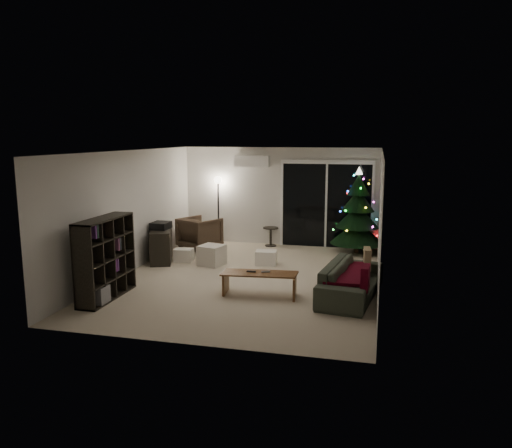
# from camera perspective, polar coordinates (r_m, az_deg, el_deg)

# --- Properties ---
(room) EXTENTS (6.50, 7.51, 2.60)m
(room) POSITION_cam_1_polar(r_m,az_deg,el_deg) (11.04, 3.26, 0.80)
(room) COLOR beige
(room) RESTS_ON ground
(bookshelf) EXTENTS (0.89, 1.44, 1.42)m
(bookshelf) POSITION_cam_1_polar(r_m,az_deg,el_deg) (9.08, -17.77, -3.69)
(bookshelf) COLOR black
(bookshelf) RESTS_ON floor
(media_cabinet) EXTENTS (0.82, 1.25, 0.73)m
(media_cabinet) POSITION_cam_1_polar(r_m,az_deg,el_deg) (11.44, -10.76, -2.35)
(media_cabinet) COLOR black
(media_cabinet) RESTS_ON floor
(stereo) EXTENTS (0.37, 0.44, 0.16)m
(stereo) POSITION_cam_1_polar(r_m,az_deg,el_deg) (11.35, -10.83, -0.17)
(stereo) COLOR black
(stereo) RESTS_ON media_cabinet
(armchair) EXTENTS (1.16, 1.17, 0.79)m
(armchair) POSITION_cam_1_polar(r_m,az_deg,el_deg) (12.50, -6.45, -1.03)
(armchair) COLOR #412E23
(armchair) RESTS_ON floor
(ottoman) EXTENTS (0.59, 0.59, 0.44)m
(ottoman) POSITION_cam_1_polar(r_m,az_deg,el_deg) (10.94, -5.09, -3.57)
(ottoman) COLOR silver
(ottoman) RESTS_ON floor
(cardboard_box_a) EXTENTS (0.43, 0.34, 0.29)m
(cardboard_box_a) POSITION_cam_1_polar(r_m,az_deg,el_deg) (11.35, -8.25, -3.53)
(cardboard_box_a) COLOR white
(cardboard_box_a) RESTS_ON floor
(cardboard_box_b) EXTENTS (0.48, 0.38, 0.31)m
(cardboard_box_b) POSITION_cam_1_polar(r_m,az_deg,el_deg) (10.93, 1.16, -3.87)
(cardboard_box_b) COLOR white
(cardboard_box_b) RESTS_ON floor
(side_table) EXTENTS (0.43, 0.43, 0.49)m
(side_table) POSITION_cam_1_polar(r_m,az_deg,el_deg) (12.76, 1.69, -1.45)
(side_table) COLOR black
(side_table) RESTS_ON floor
(floor_lamp) EXTENTS (0.27, 0.27, 1.69)m
(floor_lamp) POSITION_cam_1_polar(r_m,az_deg,el_deg) (13.04, -4.32, 1.46)
(floor_lamp) COLOR black
(floor_lamp) RESTS_ON floor
(sofa) EXTENTS (1.10, 2.15, 0.60)m
(sofa) POSITION_cam_1_polar(r_m,az_deg,el_deg) (8.92, 10.82, -6.33)
(sofa) COLOR #262B23
(sofa) RESTS_ON floor
(sofa_throw) EXTENTS (0.64, 1.48, 0.05)m
(sofa_throw) POSITION_cam_1_polar(r_m,az_deg,el_deg) (8.89, 10.20, -5.47)
(sofa_throw) COLOR #400311
(sofa_throw) RESTS_ON sofa
(cushion_a) EXTENTS (0.15, 0.40, 0.39)m
(cushion_a) POSITION_cam_1_polar(r_m,az_deg,el_deg) (9.48, 12.59, -3.90)
(cushion_a) COLOR olive
(cushion_a) RESTS_ON sofa
(cushion_b) EXTENTS (0.15, 0.40, 0.39)m
(cushion_b) POSITION_cam_1_polar(r_m,az_deg,el_deg) (8.22, 12.38, -6.05)
(cushion_b) COLOR #400311
(cushion_b) RESTS_ON sofa
(coffee_table) EXTENTS (1.35, 0.59, 0.42)m
(coffee_table) POSITION_cam_1_polar(r_m,az_deg,el_deg) (8.87, 0.41, -6.87)
(coffee_table) COLOR brown
(coffee_table) RESTS_ON floor
(remote_a) EXTENTS (0.16, 0.05, 0.02)m
(remote_a) POSITION_cam_1_polar(r_m,az_deg,el_deg) (8.84, -0.54, -5.44)
(remote_a) COLOR black
(remote_a) RESTS_ON coffee_table
(remote_b) EXTENTS (0.16, 0.09, 0.02)m
(remote_b) POSITION_cam_1_polar(r_m,az_deg,el_deg) (8.83, 1.12, -5.46)
(remote_b) COLOR slate
(remote_b) RESTS_ON coffee_table
(christmas_tree) EXTENTS (1.66, 1.66, 2.06)m
(christmas_tree) POSITION_cam_1_polar(r_m,az_deg,el_deg) (12.12, 11.55, 1.52)
(christmas_tree) COLOR black
(christmas_tree) RESTS_ON floor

